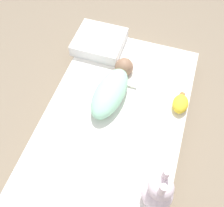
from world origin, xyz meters
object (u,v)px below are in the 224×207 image
swaddled_baby (112,88)px  turtle_plush (180,103)px  bunny_plush (158,192)px  pillow (99,42)px

swaddled_baby → turtle_plush: bearing=-79.1°
bunny_plush → pillow: bearing=34.0°
pillow → bunny_plush: bunny_plush is taller
pillow → bunny_plush: bearing=-146.0°
bunny_plush → turtle_plush: bearing=-2.1°
swaddled_baby → bunny_plush: 0.71m
bunny_plush → turtle_plush: size_ratio=2.00×
pillow → turtle_plush: size_ratio=2.11×
pillow → bunny_plush: (-0.96, -0.65, 0.08)m
bunny_plush → turtle_plush: (0.61, -0.02, -0.08)m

